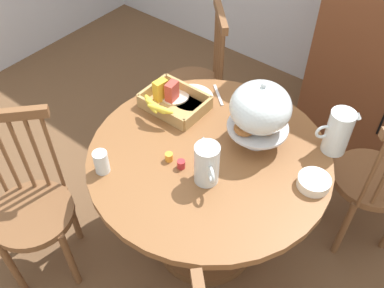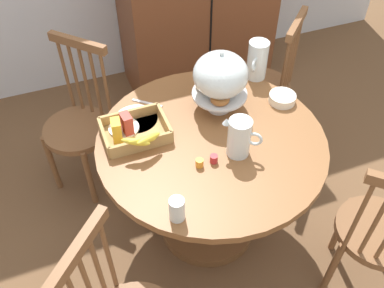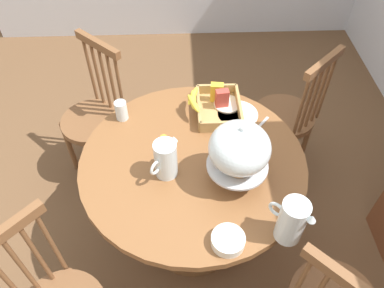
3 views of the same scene
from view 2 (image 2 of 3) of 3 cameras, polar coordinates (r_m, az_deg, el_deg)
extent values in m
plane|color=brown|center=(2.57, 3.81, -12.02)|extent=(10.00, 10.00, 0.00)
cylinder|color=brown|center=(2.04, 2.62, 0.32)|extent=(1.12, 1.12, 0.04)
cylinder|color=brown|center=(2.29, 2.35, -5.62)|extent=(0.14, 0.14, 0.63)
cylinder|color=brown|center=(2.57, 2.11, -10.60)|extent=(0.56, 0.56, 0.06)
cylinder|color=brown|center=(2.22, 23.88, -10.77)|extent=(0.40, 0.40, 0.04)
cylinder|color=brown|center=(2.46, 19.50, -10.36)|extent=(0.04, 0.04, 0.45)
cylinder|color=brown|center=(2.30, 18.42, -15.78)|extent=(0.04, 0.04, 0.45)
cylinder|color=brown|center=(1.93, 23.51, -9.93)|extent=(0.02, 0.02, 0.48)
cylinder|color=brown|center=(1.92, 21.48, -9.39)|extent=(0.02, 0.02, 0.48)
cylinder|color=brown|center=(2.84, 9.19, 7.63)|extent=(0.40, 0.40, 0.04)
cylinder|color=brown|center=(3.11, 7.06, 6.47)|extent=(0.04, 0.04, 0.45)
cylinder|color=brown|center=(2.91, 5.22, 3.34)|extent=(0.04, 0.04, 0.45)
cylinder|color=brown|center=(3.06, 12.00, 5.02)|extent=(0.04, 0.04, 0.45)
cylinder|color=brown|center=(2.86, 10.46, 1.74)|extent=(0.04, 0.04, 0.45)
cylinder|color=brown|center=(2.79, 13.84, 12.18)|extent=(0.02, 0.02, 0.48)
cylinder|color=brown|center=(2.73, 13.47, 11.47)|extent=(0.02, 0.02, 0.48)
cylinder|color=brown|center=(2.68, 13.08, 10.73)|extent=(0.02, 0.02, 0.48)
cylinder|color=brown|center=(2.62, 12.67, 9.96)|extent=(0.02, 0.02, 0.48)
cylinder|color=brown|center=(2.56, 12.26, 9.16)|extent=(0.02, 0.02, 0.48)
cube|color=brown|center=(2.54, 14.06, 15.54)|extent=(0.28, 0.28, 0.05)
cylinder|color=brown|center=(2.58, -15.29, 1.88)|extent=(0.40, 0.40, 0.04)
cylinder|color=brown|center=(2.75, -18.42, -2.51)|extent=(0.04, 0.04, 0.45)
cylinder|color=brown|center=(2.60, -13.71, -4.55)|extent=(0.04, 0.04, 0.45)
cylinder|color=brown|center=(2.88, -15.03, 1.18)|extent=(0.04, 0.04, 0.45)
cylinder|color=brown|center=(2.74, -10.38, -0.55)|extent=(0.04, 0.04, 0.45)
cylinder|color=brown|center=(2.60, -16.68, 8.83)|extent=(0.02, 0.02, 0.48)
cylinder|color=brown|center=(2.56, -15.45, 8.48)|extent=(0.02, 0.02, 0.48)
cylinder|color=brown|center=(2.52, -14.18, 8.12)|extent=(0.02, 0.02, 0.48)
cylinder|color=brown|center=(2.48, -12.87, 7.75)|extent=(0.02, 0.02, 0.48)
cylinder|color=brown|center=(2.45, -11.53, 7.35)|extent=(0.02, 0.02, 0.48)
cube|color=brown|center=(2.38, -15.30, 13.09)|extent=(0.27, 0.29, 0.05)
cylinder|color=brown|center=(1.70, -12.43, -16.66)|extent=(0.02, 0.02, 0.48)
cylinder|color=brown|center=(1.72, -11.21, -14.82)|extent=(0.02, 0.02, 0.48)
cube|color=brown|center=(1.45, -15.49, -13.96)|extent=(0.27, 0.29, 0.05)
cylinder|color=silver|center=(2.19, 3.64, 5.05)|extent=(0.12, 0.12, 0.02)
cylinder|color=silver|center=(2.17, 3.69, 5.79)|extent=(0.03, 0.03, 0.09)
cylinder|color=silver|center=(2.13, 3.75, 6.85)|extent=(0.28, 0.28, 0.01)
torus|color=#B27033|center=(2.13, 4.81, 7.58)|extent=(0.10, 0.10, 0.03)
torus|color=#D19347|center=(2.15, 1.73, 8.03)|extent=(0.10, 0.10, 0.03)
torus|color=#935628|center=(2.06, 3.81, 6.10)|extent=(0.10, 0.10, 0.03)
ellipsoid|color=silver|center=(2.06, 3.90, 9.37)|extent=(0.27, 0.27, 0.22)
sphere|color=silver|center=(2.00, 4.07, 12.15)|extent=(0.02, 0.02, 0.02)
cylinder|color=silver|center=(2.37, 8.85, 11.19)|extent=(0.11, 0.11, 0.22)
cylinder|color=orange|center=(2.39, 8.76, 10.54)|extent=(0.10, 0.10, 0.15)
cone|color=silver|center=(2.38, 9.53, 13.84)|extent=(0.05, 0.05, 0.03)
torus|color=silver|center=(2.31, 8.39, 10.51)|extent=(0.06, 0.06, 0.07)
cylinder|color=silver|center=(1.90, 6.40, 0.89)|extent=(0.11, 0.11, 0.20)
cylinder|color=white|center=(1.92, 6.33, 0.27)|extent=(0.09, 0.09, 0.13)
cone|color=silver|center=(1.85, 4.70, 3.11)|extent=(0.05, 0.05, 0.03)
torus|color=silver|center=(1.89, 8.48, 0.67)|extent=(0.07, 0.06, 0.07)
cube|color=tan|center=(2.06, -7.63, 1.34)|extent=(0.30, 0.22, 0.01)
cube|color=tan|center=(1.96, -6.85, -0.14)|extent=(0.30, 0.02, 0.07)
cube|color=tan|center=(2.12, -8.51, 3.83)|extent=(0.30, 0.02, 0.07)
cube|color=tan|center=(2.02, -11.79, 0.85)|extent=(0.02, 0.22, 0.07)
cube|color=tan|center=(2.06, -3.70, 2.96)|extent=(0.02, 0.22, 0.07)
cube|color=gold|center=(2.00, -10.18, 1.86)|extent=(0.05, 0.08, 0.11)
cube|color=#B23D33|center=(2.02, -8.83, 2.68)|extent=(0.05, 0.07, 0.11)
ellipsoid|color=yellow|center=(1.89, -7.62, 0.30)|extent=(0.14, 0.08, 0.05)
ellipsoid|color=yellow|center=(1.89, -6.75, 0.53)|extent=(0.13, 0.03, 0.05)
ellipsoid|color=yellow|center=(1.90, -5.89, 0.76)|extent=(0.14, 0.08, 0.05)
cylinder|color=white|center=(2.13, -7.60, 3.32)|extent=(0.22, 0.22, 0.01)
cylinder|color=white|center=(2.08, -9.22, 2.17)|extent=(0.15, 0.15, 0.01)
cylinder|color=white|center=(2.27, 12.13, 6.09)|extent=(0.14, 0.14, 0.04)
cylinder|color=silver|center=(1.69, -2.06, -8.82)|extent=(0.06, 0.06, 0.11)
cylinder|color=#B7282D|center=(1.91, 2.98, -2.02)|extent=(0.04, 0.04, 0.04)
cylinder|color=orange|center=(1.89, 1.02, -2.58)|extent=(0.04, 0.04, 0.04)
cube|color=silver|center=(2.05, -9.22, 0.76)|extent=(0.14, 0.12, 0.01)
cube|color=silver|center=(2.03, -9.59, 0.20)|extent=(0.14, 0.12, 0.01)
cube|color=silver|center=(2.23, -6.09, 5.54)|extent=(0.14, 0.12, 0.01)
camera|label=1|loc=(1.38, 68.04, 21.07)|focal=40.16mm
camera|label=3|loc=(2.19, 43.74, 36.17)|focal=35.39mm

